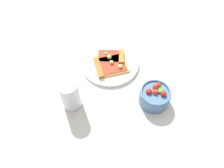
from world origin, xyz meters
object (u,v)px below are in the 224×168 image
(plate, at_px, (110,63))
(soda_glass, at_px, (70,95))
(salad_bowl, at_px, (155,96))
(pizza_slice_near, at_px, (109,66))
(pizza_slice_far, at_px, (113,57))

(plate, xyz_separation_m, soda_glass, (-0.21, 0.09, 0.05))
(salad_bowl, distance_m, soda_glass, 0.30)
(plate, xyz_separation_m, pizza_slice_near, (-0.03, -0.00, 0.01))
(pizza_slice_near, height_order, salad_bowl, salad_bowl)
(plate, relative_size, salad_bowl, 2.15)
(plate, bearing_deg, pizza_slice_near, -174.31)
(plate, distance_m, pizza_slice_far, 0.03)
(pizza_slice_near, bearing_deg, soda_glass, 152.15)
(soda_glass, bearing_deg, plate, -24.19)
(salad_bowl, bearing_deg, pizza_slice_far, 49.18)
(pizza_slice_near, distance_m, pizza_slice_far, 0.05)
(pizza_slice_far, distance_m, salad_bowl, 0.24)
(plate, relative_size, pizza_slice_near, 1.49)
(soda_glass, bearing_deg, pizza_slice_far, -23.73)
(plate, bearing_deg, salad_bowl, -125.74)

